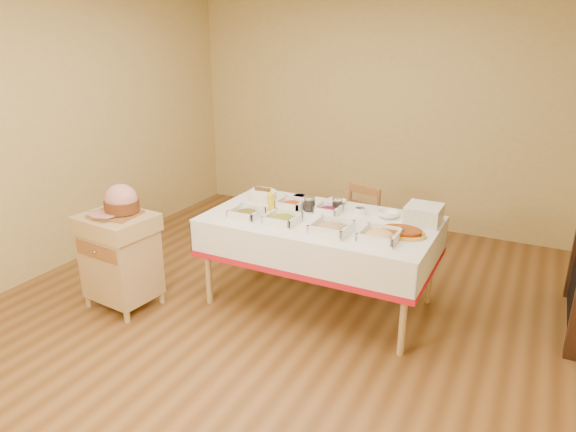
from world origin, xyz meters
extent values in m
plane|color=brown|center=(0.00, 0.00, 0.00)|extent=(5.00, 5.00, 0.00)
plane|color=#D6BD73|center=(0.00, 2.50, 1.30)|extent=(4.50, 0.00, 4.50)
plane|color=#D6BD73|center=(-2.25, 0.00, 1.30)|extent=(0.00, 5.00, 5.00)
cube|color=tan|center=(0.30, 0.30, 0.73)|extent=(1.80, 1.00, 0.04)
cylinder|color=tan|center=(-0.52, -0.12, 0.35)|extent=(0.05, 0.05, 0.71)
cylinder|color=tan|center=(-0.52, 0.72, 0.35)|extent=(0.05, 0.05, 0.71)
cylinder|color=tan|center=(1.12, -0.12, 0.35)|extent=(0.05, 0.05, 0.71)
cylinder|color=tan|center=(1.12, 0.72, 0.35)|extent=(0.05, 0.05, 0.71)
cube|color=white|center=(0.30, 0.30, 0.76)|extent=(1.82, 1.02, 0.01)
cube|color=tan|center=(-1.13, -0.47, 0.37)|extent=(0.56, 0.48, 0.56)
cube|color=tan|center=(-1.13, -0.47, 0.73)|extent=(0.60, 0.52, 0.14)
cube|color=#9C6233|center=(-1.13, -0.69, 0.56)|extent=(0.47, 0.05, 0.11)
sphere|color=gold|center=(-1.13, -0.70, 0.56)|extent=(0.03, 0.03, 0.03)
cylinder|color=tan|center=(-1.37, -0.66, 0.05)|extent=(0.05, 0.05, 0.09)
cylinder|color=tan|center=(-1.37, -0.28, 0.05)|extent=(0.05, 0.05, 0.09)
cylinder|color=tan|center=(-0.90, -0.66, 0.05)|extent=(0.05, 0.05, 0.09)
cylinder|color=tan|center=(-0.90, -0.28, 0.05)|extent=(0.05, 0.05, 0.09)
cube|color=#9C6233|center=(0.34, 0.96, 0.41)|extent=(0.46, 0.45, 0.03)
cylinder|color=#9C6233|center=(0.15, 0.85, 0.20)|extent=(0.03, 0.03, 0.40)
cylinder|color=#9C6233|center=(0.24, 1.16, 0.20)|extent=(0.03, 0.03, 0.40)
cylinder|color=#9C6233|center=(0.45, 0.76, 0.20)|extent=(0.03, 0.03, 0.40)
cylinder|color=#9C6233|center=(0.54, 1.07, 0.20)|extent=(0.03, 0.03, 0.40)
cylinder|color=#9C6233|center=(0.24, 1.16, 0.61)|extent=(0.03, 0.03, 0.43)
cylinder|color=#9C6233|center=(0.54, 1.07, 0.61)|extent=(0.03, 0.03, 0.43)
cube|color=#9C6233|center=(0.39, 1.11, 0.79)|extent=(0.33, 0.12, 0.08)
cube|color=#9C6233|center=(-1.13, -0.47, 0.81)|extent=(0.36, 0.28, 0.02)
ellipsoid|color=tan|center=(-1.09, -0.43, 0.93)|extent=(0.27, 0.24, 0.23)
cylinder|color=brown|center=(-1.09, -0.43, 0.87)|extent=(0.27, 0.27, 0.09)
cube|color=silver|center=(-1.18, -0.61, 0.82)|extent=(0.22, 0.10, 0.00)
cylinder|color=silver|center=(-1.20, -0.51, 0.83)|extent=(0.26, 0.08, 0.01)
cube|color=white|center=(-0.24, 0.06, 0.77)|extent=(0.23, 0.23, 0.01)
ellipsoid|color=#AF2F14|center=(-0.24, 0.06, 0.79)|extent=(0.18, 0.18, 0.06)
cylinder|color=silver|center=(-0.19, 0.03, 0.79)|extent=(0.14, 0.01, 0.10)
cube|color=white|center=(0.08, 0.07, 0.77)|extent=(0.24, 0.24, 0.01)
ellipsoid|color=orange|center=(0.08, 0.07, 0.79)|extent=(0.19, 0.19, 0.06)
cylinder|color=silver|center=(0.13, 0.05, 0.79)|extent=(0.14, 0.01, 0.10)
cube|color=white|center=(0.49, 0.05, 0.77)|extent=(0.28, 0.28, 0.02)
ellipsoid|color=tan|center=(0.49, 0.05, 0.79)|extent=(0.21, 0.21, 0.07)
cylinder|color=silver|center=(0.55, 0.03, 0.80)|extent=(0.15, 0.01, 0.11)
cube|color=white|center=(0.86, 0.08, 0.77)|extent=(0.27, 0.27, 0.01)
ellipsoid|color=#E6B56D|center=(0.86, 0.08, 0.79)|extent=(0.20, 0.20, 0.07)
cylinder|color=silver|center=(0.92, 0.05, 0.79)|extent=(0.14, 0.01, 0.10)
cube|color=white|center=(-0.02, 0.42, 0.77)|extent=(0.22, 0.22, 0.02)
ellipsoid|color=#BE380E|center=(-0.02, 0.42, 0.79)|extent=(0.17, 0.17, 0.06)
cylinder|color=silver|center=(0.03, 0.40, 0.80)|extent=(0.15, 0.01, 0.11)
cube|color=white|center=(0.30, 0.44, 0.77)|extent=(0.19, 0.19, 0.01)
ellipsoid|color=maroon|center=(0.30, 0.44, 0.79)|extent=(0.15, 0.15, 0.05)
cylinder|color=silver|center=(0.35, 0.43, 0.79)|extent=(0.13, 0.01, 0.09)
cylinder|color=white|center=(-0.48, 0.66, 0.79)|extent=(0.11, 0.11, 0.05)
cylinder|color=black|center=(-0.48, 0.66, 0.80)|extent=(0.09, 0.09, 0.02)
cylinder|color=navy|center=(-0.04, 0.63, 0.79)|extent=(0.12, 0.12, 0.05)
cylinder|color=maroon|center=(-0.04, 0.63, 0.80)|extent=(0.10, 0.10, 0.02)
cylinder|color=white|center=(0.54, 0.55, 0.79)|extent=(0.10, 0.10, 0.05)
cylinder|color=#BE380E|center=(0.54, 0.55, 0.80)|extent=(0.08, 0.08, 0.02)
imported|color=white|center=(0.27, 0.69, 0.78)|extent=(0.19, 0.19, 0.04)
imported|color=white|center=(0.78, 0.56, 0.79)|extent=(0.22, 0.22, 0.05)
cylinder|color=silver|center=(0.14, 0.43, 0.82)|extent=(0.09, 0.09, 0.11)
cylinder|color=silver|center=(0.14, 0.43, 0.88)|extent=(0.10, 0.10, 0.01)
cylinder|color=black|center=(0.14, 0.43, 0.80)|extent=(0.08, 0.08, 0.08)
cylinder|color=silver|center=(0.35, 0.54, 0.81)|extent=(0.09, 0.09, 0.10)
cylinder|color=silver|center=(0.35, 0.54, 0.87)|extent=(0.09, 0.09, 0.01)
cylinder|color=black|center=(0.35, 0.54, 0.80)|extent=(0.07, 0.07, 0.08)
cylinder|color=yellow|center=(-0.14, 0.28, 0.83)|extent=(0.06, 0.06, 0.15)
cone|color=yellow|center=(-0.14, 0.28, 0.92)|extent=(0.04, 0.04, 0.04)
cylinder|color=white|center=(-0.34, 0.49, 0.80)|extent=(0.24, 0.24, 0.09)
cube|color=white|center=(1.06, 0.56, 0.77)|extent=(0.26, 0.26, 0.01)
cube|color=white|center=(1.06, 0.56, 0.78)|extent=(0.26, 0.26, 0.01)
cube|color=white|center=(1.06, 0.56, 0.80)|extent=(0.26, 0.26, 0.01)
cube|color=white|center=(1.06, 0.56, 0.82)|extent=(0.26, 0.26, 0.01)
cube|color=white|center=(1.06, 0.56, 0.83)|extent=(0.26, 0.26, 0.01)
cube|color=white|center=(1.06, 0.56, 0.85)|extent=(0.26, 0.26, 0.01)
cube|color=white|center=(1.06, 0.56, 0.87)|extent=(0.26, 0.26, 0.01)
cube|color=white|center=(1.06, 0.56, 0.88)|extent=(0.26, 0.26, 0.01)
cube|color=white|center=(1.06, 0.56, 0.90)|extent=(0.26, 0.26, 0.01)
ellipsoid|color=gold|center=(0.97, 0.25, 0.78)|extent=(0.35, 0.25, 0.03)
ellipsoid|color=#8D3D0F|center=(0.97, 0.25, 0.79)|extent=(0.30, 0.21, 0.04)
camera|label=1|loc=(1.82, -3.25, 2.15)|focal=32.00mm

